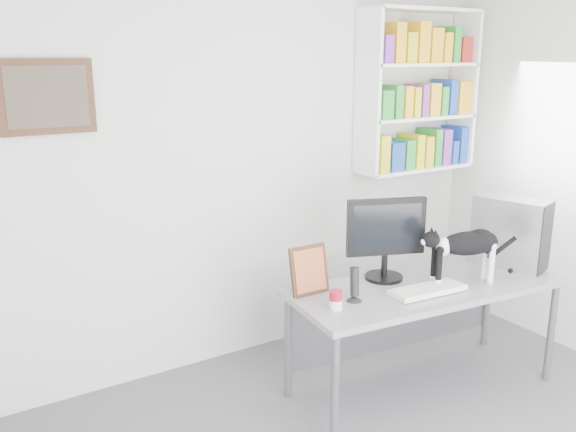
{
  "coord_description": "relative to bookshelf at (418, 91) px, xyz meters",
  "views": [
    {
      "loc": [
        -1.99,
        -1.68,
        2.14
      ],
      "look_at": [
        0.02,
        1.53,
        1.12
      ],
      "focal_mm": 38.0,
      "sensor_mm": 36.0,
      "label": 1
    }
  ],
  "objects": [
    {
      "name": "cat",
      "position": [
        -0.54,
        -1.06,
        -0.94
      ],
      "size": [
        0.6,
        0.33,
        0.36
      ],
      "primitive_type": null,
      "rotation": [
        0.0,
        0.0,
        -0.33
      ],
      "color": "black",
      "rests_on": "desk"
    },
    {
      "name": "leaning_print",
      "position": [
        -1.46,
        -0.67,
        -0.97
      ],
      "size": [
        0.25,
        0.1,
        0.31
      ],
      "primitive_type": "cube",
      "rotation": [
        0.0,
        0.0,
        -0.02
      ],
      "color": "#4D2E18",
      "rests_on": "desk"
    },
    {
      "name": "room",
      "position": [
        -1.4,
        -1.85,
        -0.5
      ],
      "size": [
        4.01,
        4.01,
        2.7
      ],
      "color": "#55555A",
      "rests_on": "ground"
    },
    {
      "name": "pc_tower",
      "position": [
        -0.03,
        -0.98,
        -0.88
      ],
      "size": [
        0.34,
        0.51,
        0.47
      ],
      "primitive_type": "cube",
      "rotation": [
        0.0,
        0.0,
        0.29
      ],
      "color": "#ADADB2",
      "rests_on": "desk"
    },
    {
      "name": "soup_can",
      "position": [
        -1.46,
        -0.96,
        -1.06
      ],
      "size": [
        0.1,
        0.1,
        0.11
      ],
      "primitive_type": "cylinder",
      "rotation": [
        0.0,
        0.0,
        -0.52
      ],
      "color": "maroon",
      "rests_on": "desk"
    },
    {
      "name": "bookshelf",
      "position": [
        0.0,
        0.0,
        0.0
      ],
      "size": [
        1.03,
        0.28,
        1.24
      ],
      "primitive_type": "cube",
      "color": "white",
      "rests_on": "room"
    },
    {
      "name": "speaker",
      "position": [
        -1.3,
        -0.92,
        -1.01
      ],
      "size": [
        0.12,
        0.12,
        0.21
      ],
      "primitive_type": "cylinder",
      "rotation": [
        0.0,
        0.0,
        -0.4
      ],
      "color": "black",
      "rests_on": "desk"
    },
    {
      "name": "wall_art",
      "position": [
        -2.7,
        0.12,
        0.05
      ],
      "size": [
        0.52,
        0.04,
        0.42
      ],
      "primitive_type": "cube",
      "color": "#4D2E18",
      "rests_on": "room"
    },
    {
      "name": "monitor",
      "position": [
        -0.91,
        -0.73,
        -0.85
      ],
      "size": [
        0.56,
        0.41,
        0.54
      ],
      "primitive_type": "cube",
      "rotation": [
        0.0,
        0.0,
        -0.37
      ],
      "color": "black",
      "rests_on": "desk"
    },
    {
      "name": "keyboard",
      "position": [
        -0.84,
        -1.05,
        -1.1
      ],
      "size": [
        0.49,
        0.22,
        0.04
      ],
      "primitive_type": "cube",
      "rotation": [
        0.0,
        0.0,
        -0.09
      ],
      "color": "white",
      "rests_on": "desk"
    },
    {
      "name": "desk",
      "position": [
        -0.75,
        -0.95,
        -1.49
      ],
      "size": [
        1.81,
        0.86,
        0.73
      ],
      "primitive_type": "cube",
      "rotation": [
        0.0,
        0.0,
        -0.1
      ],
      "color": "gray",
      "rests_on": "room"
    }
  ]
}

